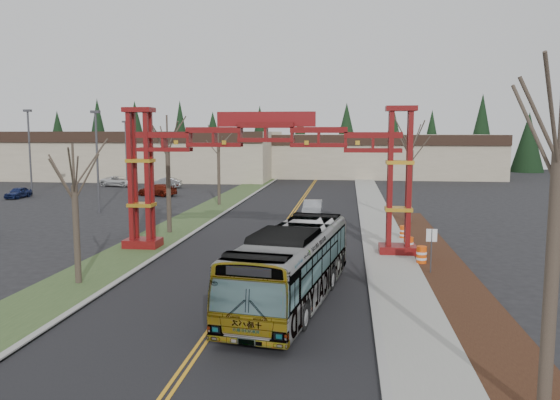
% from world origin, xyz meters
% --- Properties ---
extents(ground, '(200.00, 200.00, 0.00)m').
position_xyz_m(ground, '(0.00, 0.00, 0.00)').
color(ground, black).
rests_on(ground, ground).
extents(road, '(12.00, 110.00, 0.02)m').
position_xyz_m(road, '(0.00, 25.00, 0.01)').
color(road, black).
rests_on(road, ground).
extents(lane_line_left, '(0.12, 100.00, 0.01)m').
position_xyz_m(lane_line_left, '(-0.12, 25.00, 0.03)').
color(lane_line_left, orange).
rests_on(lane_line_left, road).
extents(lane_line_right, '(0.12, 100.00, 0.01)m').
position_xyz_m(lane_line_right, '(0.12, 25.00, 0.03)').
color(lane_line_right, orange).
rests_on(lane_line_right, road).
extents(curb_right, '(0.30, 110.00, 0.15)m').
position_xyz_m(curb_right, '(6.15, 25.00, 0.07)').
color(curb_right, '#999994').
rests_on(curb_right, ground).
extents(sidewalk_right, '(2.60, 110.00, 0.14)m').
position_xyz_m(sidewalk_right, '(7.60, 25.00, 0.08)').
color(sidewalk_right, gray).
rests_on(sidewalk_right, ground).
extents(landscape_strip, '(2.60, 50.00, 0.12)m').
position_xyz_m(landscape_strip, '(10.20, 10.00, 0.06)').
color(landscape_strip, black).
rests_on(landscape_strip, ground).
extents(grass_median, '(4.00, 110.00, 0.08)m').
position_xyz_m(grass_median, '(-8.00, 25.00, 0.04)').
color(grass_median, '#354C26').
rests_on(grass_median, ground).
extents(curb_left, '(0.30, 110.00, 0.15)m').
position_xyz_m(curb_left, '(-6.15, 25.00, 0.07)').
color(curb_left, '#999994').
rests_on(curb_left, ground).
extents(gateway_arch, '(18.20, 1.60, 8.90)m').
position_xyz_m(gateway_arch, '(0.00, 18.00, 5.98)').
color(gateway_arch, '#5F0D0C').
rests_on(gateway_arch, ground).
extents(retail_building_west, '(46.00, 22.30, 7.50)m').
position_xyz_m(retail_building_west, '(-30.00, 71.96, 3.76)').
color(retail_building_west, tan).
rests_on(retail_building_west, ground).
extents(retail_building_east, '(38.00, 20.30, 7.00)m').
position_xyz_m(retail_building_east, '(10.00, 79.95, 3.51)').
color(retail_building_east, tan).
rests_on(retail_building_east, ground).
extents(conifer_treeline, '(116.10, 5.60, 13.00)m').
position_xyz_m(conifer_treeline, '(0.25, 92.00, 6.49)').
color(conifer_treeline, black).
rests_on(conifer_treeline, ground).
extents(transit_bus, '(4.60, 12.22, 3.32)m').
position_xyz_m(transit_bus, '(2.64, 7.95, 1.66)').
color(transit_bus, '#B8BAC1').
rests_on(transit_bus, ground).
extents(silver_sedan, '(1.60, 4.56, 1.50)m').
position_xyz_m(silver_sedan, '(1.97, 31.96, 0.75)').
color(silver_sedan, '#A5A8AD').
rests_on(silver_sedan, ground).
extents(parked_car_mid_a, '(5.20, 3.27, 1.40)m').
position_xyz_m(parked_car_mid_a, '(-17.11, 46.00, 0.70)').
color(parked_car_mid_a, maroon).
rests_on(parked_car_mid_a, ground).
extents(parked_car_mid_b, '(1.50, 3.69, 1.25)m').
position_xyz_m(parked_car_mid_b, '(-31.95, 41.99, 0.63)').
color(parked_car_mid_b, navy).
rests_on(parked_car_mid_b, ground).
extents(parked_car_far_a, '(4.52, 2.05, 1.44)m').
position_xyz_m(parked_car_far_a, '(-19.18, 54.69, 0.72)').
color(parked_car_far_a, '#929599').
rests_on(parked_car_far_a, ground).
extents(parked_car_far_b, '(5.62, 3.52, 1.45)m').
position_xyz_m(parked_car_far_b, '(-26.08, 56.09, 0.72)').
color(parked_car_far_b, white).
rests_on(parked_car_far_b, ground).
extents(bare_tree_median_near, '(3.04, 3.04, 6.84)m').
position_xyz_m(bare_tree_median_near, '(-8.00, 9.56, 4.81)').
color(bare_tree_median_near, '#382D26').
rests_on(bare_tree_median_near, ground).
extents(bare_tree_median_mid, '(3.38, 3.38, 8.60)m').
position_xyz_m(bare_tree_median_mid, '(-8.00, 23.25, 6.32)').
color(bare_tree_median_mid, '#382D26').
rests_on(bare_tree_median_mid, ground).
extents(bare_tree_median_far, '(3.10, 3.10, 8.26)m').
position_xyz_m(bare_tree_median_far, '(-8.00, 38.82, 6.17)').
color(bare_tree_median_far, '#382D26').
rests_on(bare_tree_median_far, ground).
extents(bare_tree_right_near, '(3.42, 3.42, 9.12)m').
position_xyz_m(bare_tree_right_near, '(10.00, -1.09, 6.80)').
color(bare_tree_right_near, '#382D26').
rests_on(bare_tree_right_near, ground).
extents(bare_tree_right_far, '(3.21, 3.21, 8.05)m').
position_xyz_m(bare_tree_right_far, '(10.00, 29.88, 5.88)').
color(bare_tree_right_far, '#382D26').
rests_on(bare_tree_right_far, ground).
extents(light_pole_near, '(0.81, 0.40, 9.34)m').
position_xyz_m(light_pole_near, '(-17.86, 32.58, 5.40)').
color(light_pole_near, '#3F3F44').
rests_on(light_pole_near, ground).
extents(light_pole_mid, '(0.86, 0.43, 9.97)m').
position_xyz_m(light_pole_mid, '(-31.47, 43.95, 5.77)').
color(light_pole_mid, '#3F3F44').
rests_on(light_pole_mid, ground).
extents(light_pole_far, '(0.77, 0.39, 8.90)m').
position_xyz_m(light_pole_far, '(-24.62, 55.20, 5.15)').
color(light_pole_far, '#3F3F44').
rests_on(light_pole_far, ground).
extents(street_sign, '(0.55, 0.07, 2.42)m').
position_xyz_m(street_sign, '(9.30, 13.48, 1.74)').
color(street_sign, '#3F3F44').
rests_on(street_sign, ground).
extents(barrel_south, '(0.58, 0.58, 1.07)m').
position_xyz_m(barrel_south, '(9.10, 15.58, 0.53)').
color(barrel_south, '#F1500D').
rests_on(barrel_south, ground).
extents(barrel_mid, '(0.57, 0.57, 1.06)m').
position_xyz_m(barrel_mid, '(8.69, 18.26, 0.53)').
color(barrel_mid, '#F1500D').
rests_on(barrel_mid, ground).
extents(barrel_north, '(0.53, 0.53, 0.98)m').
position_xyz_m(barrel_north, '(8.82, 22.84, 0.49)').
color(barrel_north, '#F1500D').
rests_on(barrel_north, ground).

